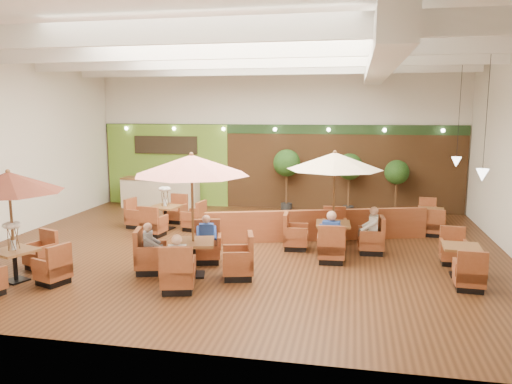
% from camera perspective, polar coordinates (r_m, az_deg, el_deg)
% --- Properties ---
extents(room, '(14.04, 14.00, 5.52)m').
position_cam_1_polar(room, '(14.40, 0.35, 8.85)').
color(room, '#381E0F').
rests_on(room, ground).
extents(service_counter, '(3.00, 0.75, 1.18)m').
position_cam_1_polar(service_counter, '(19.72, -10.88, -0.11)').
color(service_counter, beige).
rests_on(service_counter, ground).
extents(booth_divider, '(6.26, 2.18, 0.90)m').
position_cam_1_polar(booth_divider, '(14.60, 7.07, -3.79)').
color(booth_divider, brown).
rests_on(booth_divider, ground).
extents(table_0, '(2.59, 2.59, 2.50)m').
position_cam_1_polar(table_0, '(12.01, -26.26, -1.43)').
color(table_0, brown).
rests_on(table_0, ground).
extents(table_1, '(2.90, 2.90, 2.83)m').
position_cam_1_polar(table_1, '(11.20, -7.30, -0.16)').
color(table_1, brown).
rests_on(table_1, ground).
extents(table_2, '(2.68, 2.68, 2.72)m').
position_cam_1_polar(table_2, '(13.25, 8.93, 0.97)').
color(table_2, brown).
rests_on(table_2, ground).
extents(table_3, '(2.61, 2.61, 1.53)m').
position_cam_1_polar(table_3, '(16.15, -10.30, -2.71)').
color(table_3, brown).
rests_on(table_3, ground).
extents(table_4, '(0.86, 2.44, 0.91)m').
position_cam_1_polar(table_4, '(12.35, 22.34, -7.36)').
color(table_4, brown).
rests_on(table_4, ground).
extents(table_5, '(0.87, 2.34, 0.85)m').
position_cam_1_polar(table_5, '(16.79, 19.34, -2.98)').
color(table_5, brown).
rests_on(table_5, ground).
extents(topiary_0, '(1.01, 1.01, 2.34)m').
position_cam_1_polar(topiary_0, '(18.50, 3.54, 3.05)').
color(topiary_0, black).
rests_on(topiary_0, ground).
extents(topiary_1, '(0.96, 0.96, 2.22)m').
position_cam_1_polar(topiary_1, '(18.34, 10.62, 2.59)').
color(topiary_1, black).
rests_on(topiary_1, ground).
extents(topiary_2, '(0.87, 0.87, 2.01)m').
position_cam_1_polar(topiary_2, '(18.42, 15.78, 1.95)').
color(topiary_2, black).
rests_on(topiary_2, ground).
extents(diner_0, '(0.42, 0.38, 0.78)m').
position_cam_1_polar(diner_0, '(10.51, -8.97, -7.32)').
color(diner_0, silver).
rests_on(diner_0, ground).
extents(diner_1, '(0.40, 0.36, 0.73)m').
position_cam_1_polar(diner_1, '(12.41, -5.68, -4.76)').
color(diner_1, '#24449C').
rests_on(diner_1, ground).
extents(diner_2, '(0.38, 0.41, 0.73)m').
position_cam_1_polar(diner_2, '(11.81, -11.99, -5.63)').
color(diner_2, slate).
rests_on(diner_2, ground).
extents(diner_3, '(0.44, 0.36, 0.86)m').
position_cam_1_polar(diner_3, '(12.48, 8.62, -4.52)').
color(diner_3, '#24449C').
rests_on(diner_3, ground).
extents(diner_4, '(0.33, 0.40, 0.80)m').
position_cam_1_polar(diner_4, '(13.45, 13.06, -3.74)').
color(diner_4, silver).
rests_on(diner_4, ground).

